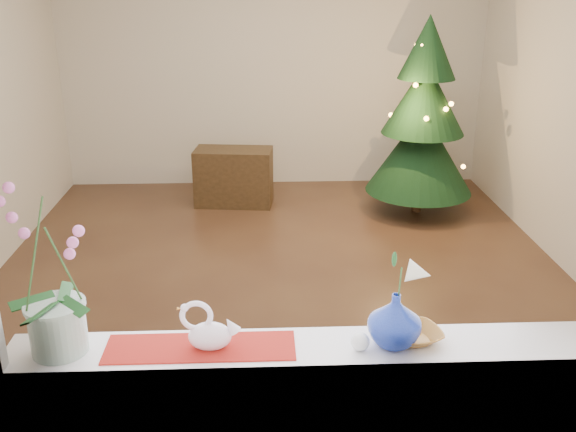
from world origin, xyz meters
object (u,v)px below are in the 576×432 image
paperweight (360,342)px  xmas_tree (423,118)px  orchid_pot (50,271)px  swan (209,326)px  blue_vase (395,316)px  side_table (234,177)px  amber_dish (416,336)px

paperweight → xmas_tree: bearing=73.2°
orchid_pot → swan: 0.59m
swan → xmas_tree: bearing=68.4°
swan → xmas_tree: 4.24m
orchid_pot → paperweight: orchid_pot is taller
blue_vase → paperweight: blue_vase is taller
orchid_pot → swan: orchid_pot is taller
paperweight → side_table: paperweight is taller
xmas_tree → side_table: bearing=170.8°
blue_vase → amber_dish: (0.09, 0.02, -0.10)m
swan → amber_dish: size_ratio=1.35×
paperweight → xmas_tree: (1.18, 3.90, -0.02)m
xmas_tree → side_table: 1.95m
orchid_pot → blue_vase: 1.24m
orchid_pot → paperweight: 1.13m
orchid_pot → side_table: orchid_pot is taller
swan → paperweight: swan is taller
xmas_tree → paperweight: bearing=-106.8°
swan → paperweight: (0.55, -0.04, -0.06)m
blue_vase → xmas_tree: bearing=74.8°
swan → orchid_pot: bearing=-178.2°
orchid_pot → amber_dish: orchid_pot is taller
paperweight → swan: bearing=176.3°
blue_vase → orchid_pot: bearing=179.5°
orchid_pot → side_table: (0.47, 4.15, -0.96)m
orchid_pot → xmas_tree: xmas_tree is taller
paperweight → amber_dish: (0.22, 0.06, -0.01)m
swan → paperweight: size_ratio=3.16×
swan → side_table: bearing=93.6°
orchid_pot → amber_dish: 1.35m
blue_vase → xmas_tree: (1.05, 3.87, -0.10)m
amber_dish → side_table: bearing=101.6°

